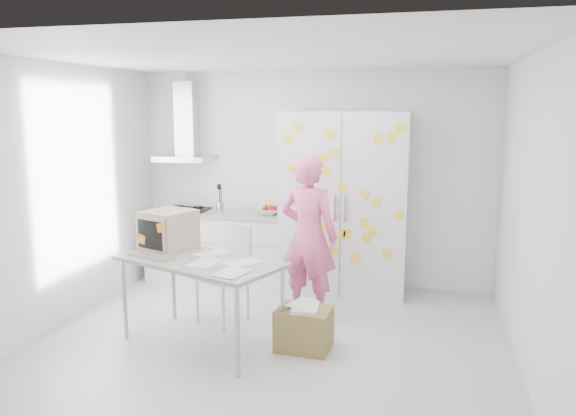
% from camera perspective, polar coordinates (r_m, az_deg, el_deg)
% --- Properties ---
extents(floor, '(4.50, 4.00, 0.02)m').
position_cam_1_polar(floor, '(5.63, -1.62, -13.41)').
color(floor, silver).
rests_on(floor, ground).
extents(walls, '(4.52, 4.01, 2.70)m').
position_cam_1_polar(walls, '(5.93, 0.16, 1.51)').
color(walls, white).
rests_on(walls, ground).
extents(ceiling, '(4.50, 4.00, 0.02)m').
position_cam_1_polar(ceiling, '(5.19, -1.77, 15.25)').
color(ceiling, white).
rests_on(ceiling, walls).
extents(counter_run, '(1.84, 0.63, 1.28)m').
position_cam_1_polar(counter_run, '(7.37, -7.15, -3.85)').
color(counter_run, white).
rests_on(counter_run, ground).
extents(range_hood, '(0.70, 0.48, 1.01)m').
position_cam_1_polar(range_hood, '(7.46, -10.30, 7.79)').
color(range_hood, silver).
rests_on(range_hood, walls).
extents(tall_cabinet, '(1.50, 0.68, 2.20)m').
position_cam_1_polar(tall_cabinet, '(6.81, 5.73, 0.44)').
color(tall_cabinet, silver).
rests_on(tall_cabinet, ground).
extents(person, '(0.73, 0.57, 1.77)m').
position_cam_1_polar(person, '(6.00, 2.11, -2.91)').
color(person, pink).
rests_on(person, ground).
extents(desk, '(1.73, 1.29, 1.24)m').
position_cam_1_polar(desk, '(5.55, -11.00, -3.56)').
color(desk, '#8F9799').
rests_on(desk, ground).
extents(chair, '(0.61, 0.61, 1.03)m').
position_cam_1_polar(chair, '(6.00, -6.16, -5.95)').
color(chair, silver).
rests_on(chair, ground).
extents(cardboard_box, '(0.52, 0.43, 0.43)m').
position_cam_1_polar(cardboard_box, '(5.37, 1.63, -12.09)').
color(cardboard_box, olive).
rests_on(cardboard_box, ground).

